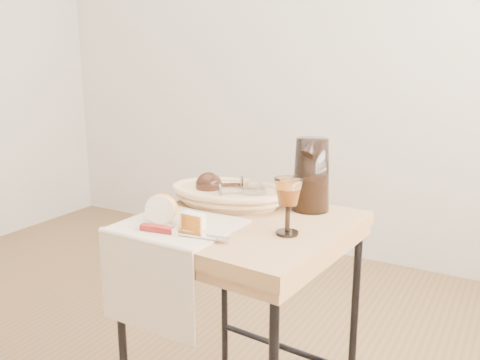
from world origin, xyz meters
The scene contains 11 objects.
wall_back centered at (0.00, 1.80, 1.35)m, with size 3.60×0.00×2.70m, color beige.
side_table centered at (0.49, 0.19, 0.36)m, with size 0.56×0.56×0.72m, color brown, non-canonical shape.
tea_towel centered at (0.36, 0.05, 0.72)m, with size 0.31×0.28×0.01m, color beige.
bread_basket centered at (0.37, 0.30, 0.74)m, with size 0.34×0.23×0.05m, color #AA7A4F, non-canonical shape.
goblet_lying_a centered at (0.34, 0.32, 0.77)m, with size 0.14×0.08×0.08m, color #3F231B, non-canonical shape.
goblet_lying_b centered at (0.42, 0.28, 0.77)m, with size 0.12×0.08×0.08m, color white, non-canonical shape.
pitcher centered at (0.62, 0.37, 0.83)m, with size 0.15×0.23×0.26m, color black, non-canonical shape.
wine_goblet centered at (0.65, 0.14, 0.79)m, with size 0.07×0.07×0.15m, color white, non-canonical shape.
apple_half centered at (0.31, 0.05, 0.76)m, with size 0.09×0.05×0.08m, color #BB1800.
apple_wedge centered at (0.42, 0.04, 0.74)m, with size 0.06×0.03×0.04m, color #F5E7CE.
table_knife centered at (0.42, -0.02, 0.73)m, with size 0.24×0.03×0.02m, color silver, non-canonical shape.
Camera 1 is at (1.17, -1.03, 1.18)m, focal length 38.51 mm.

